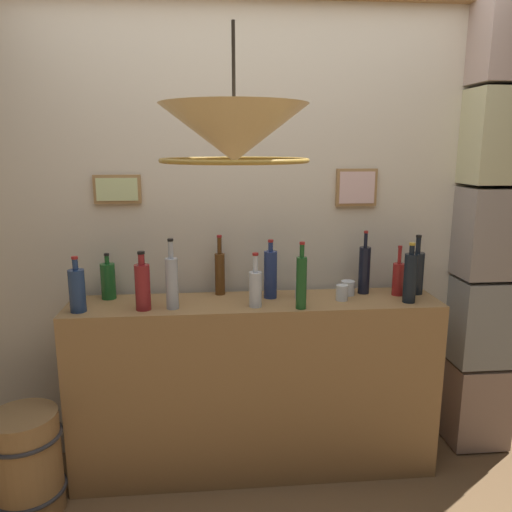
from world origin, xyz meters
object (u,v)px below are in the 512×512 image
at_px(liquor_bottle_brandy, 301,281).
at_px(liquor_bottle_gin, 270,274).
at_px(liquor_bottle_bourbon, 77,290).
at_px(glass_tumbler_shot, 348,288).
at_px(liquor_bottle_whiskey, 255,287).
at_px(liquor_bottle_port, 364,269).
at_px(liquor_bottle_scotch, 143,286).
at_px(liquor_bottle_rum, 416,272).
at_px(glass_tumbler_rocks, 301,290).
at_px(pendant_lamp, 234,135).
at_px(liquor_bottle_rye, 108,281).
at_px(liquor_bottle_vermouth, 220,272).
at_px(glass_tumbler_highball, 342,293).
at_px(liquor_bottle_sherry, 172,281).
at_px(liquor_bottle_vodka, 410,277).
at_px(wooden_barrel, 27,463).
at_px(liquor_bottle_tequila, 398,278).

xyz_separation_m(liquor_bottle_brandy, liquor_bottle_gin, (-0.13, 0.19, -0.01)).
distance_m(liquor_bottle_bourbon, glass_tumbler_shot, 1.38).
distance_m(liquor_bottle_whiskey, liquor_bottle_port, 0.63).
relative_size(liquor_bottle_scotch, liquor_bottle_rum, 0.90).
height_order(liquor_bottle_bourbon, glass_tumbler_rocks, liquor_bottle_bourbon).
relative_size(liquor_bottle_rum, glass_tumbler_shot, 4.19).
relative_size(liquor_bottle_rum, pendant_lamp, 0.63).
height_order(liquor_bottle_rye, liquor_bottle_vermouth, liquor_bottle_vermouth).
bearing_deg(glass_tumbler_highball, glass_tumbler_rocks, 168.06).
bearing_deg(liquor_bottle_sherry, liquor_bottle_rye, 150.06).
bearing_deg(liquor_bottle_vodka, liquor_bottle_sherry, 179.57).
height_order(liquor_bottle_whiskey, liquor_bottle_sherry, liquor_bottle_sherry).
bearing_deg(liquor_bottle_rum, liquor_bottle_rye, 177.85).
distance_m(liquor_bottle_whiskey, liquor_bottle_vermouth, 0.29).
bearing_deg(glass_tumbler_shot, liquor_bottle_brandy, -145.04).
height_order(liquor_bottle_vermouth, glass_tumbler_highball, liquor_bottle_vermouth).
height_order(liquor_bottle_whiskey, liquor_bottle_gin, liquor_bottle_gin).
relative_size(liquor_bottle_rye, liquor_bottle_rum, 0.75).
bearing_deg(liquor_bottle_port, glass_tumbler_shot, -164.50).
bearing_deg(wooden_barrel, liquor_bottle_gin, 13.68).
distance_m(liquor_bottle_bourbon, liquor_bottle_gin, 0.96).
xyz_separation_m(liquor_bottle_brandy, liquor_bottle_vermouth, (-0.39, 0.28, -0.01)).
xyz_separation_m(liquor_bottle_brandy, glass_tumbler_highball, (0.24, 0.11, -0.10)).
bearing_deg(liquor_bottle_vermouth, glass_tumbler_rocks, -16.53).
bearing_deg(liquor_bottle_tequila, liquor_bottle_whiskey, -170.68).
distance_m(liquor_bottle_whiskey, glass_tumbler_shot, 0.54).
bearing_deg(pendant_lamp, liquor_bottle_tequila, 40.50).
xyz_separation_m(liquor_bottle_whiskey, liquor_bottle_vodka, (0.79, 0.00, 0.03)).
distance_m(liquor_bottle_brandy, liquor_bottle_rye, 1.01).
height_order(liquor_bottle_rum, wooden_barrel, liquor_bottle_rum).
distance_m(liquor_bottle_sherry, pendant_lamp, 0.99).
xyz_separation_m(liquor_bottle_bourbon, liquor_bottle_vodka, (1.65, -0.00, 0.02)).
relative_size(liquor_bottle_whiskey, glass_tumbler_highball, 3.36).
bearing_deg(liquor_bottle_port, liquor_bottle_vermouth, 176.22).
xyz_separation_m(liquor_bottle_vermouth, wooden_barrel, (-0.95, -0.38, -0.83)).
relative_size(liquor_bottle_sherry, glass_tumbler_highball, 4.30).
relative_size(glass_tumbler_rocks, glass_tumbler_highball, 1.18).
height_order(glass_tumbler_shot, pendant_lamp, pendant_lamp).
distance_m(glass_tumbler_rocks, glass_tumbler_highball, 0.21).
bearing_deg(liquor_bottle_bourbon, liquor_bottle_tequila, 4.35).
height_order(liquor_bottle_tequila, glass_tumbler_highball, liquor_bottle_tequila).
height_order(liquor_bottle_brandy, pendant_lamp, pendant_lamp).
bearing_deg(liquor_bottle_whiskey, glass_tumbler_highball, 7.82).
height_order(liquor_bottle_vodka, glass_tumbler_highball, liquor_bottle_vodka).
height_order(liquor_bottle_brandy, liquor_bottle_tequila, liquor_bottle_brandy).
height_order(liquor_bottle_scotch, liquor_bottle_gin, liquor_bottle_gin).
relative_size(liquor_bottle_tequila, wooden_barrel, 0.53).
bearing_deg(liquor_bottle_rye, glass_tumbler_rocks, -5.74).
xyz_separation_m(liquor_bottle_whiskey, glass_tumbler_rocks, (0.25, 0.11, -0.05)).
bearing_deg(liquor_bottle_brandy, glass_tumbler_shot, 34.96).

